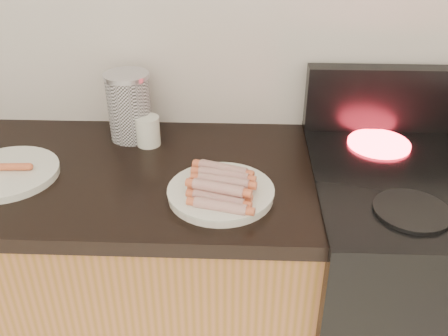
{
  "coord_description": "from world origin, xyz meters",
  "views": [
    {
      "loc": [
        0.21,
        0.53,
        1.6
      ],
      "look_at": [
        0.16,
        1.62,
        0.95
      ],
      "focal_mm": 40.0,
      "sensor_mm": 36.0,
      "label": 1
    }
  ],
  "objects_px": {
    "side_plate": "(7,173)",
    "canister": "(129,106)",
    "stove": "(423,301)",
    "mug": "(148,131)",
    "main_plate": "(221,194)"
  },
  "relations": [
    {
      "from": "side_plate",
      "to": "canister",
      "type": "relative_size",
      "value": 1.34
    },
    {
      "from": "stove",
      "to": "canister",
      "type": "bearing_deg",
      "value": 166.74
    },
    {
      "from": "stove",
      "to": "side_plate",
      "type": "height_order",
      "value": "side_plate"
    },
    {
      "from": "canister",
      "to": "mug",
      "type": "xyz_separation_m",
      "value": [
        0.06,
        -0.05,
        -0.06
      ]
    },
    {
      "from": "side_plate",
      "to": "mug",
      "type": "distance_m",
      "value": 0.4
    },
    {
      "from": "canister",
      "to": "mug",
      "type": "distance_m",
      "value": 0.09
    },
    {
      "from": "side_plate",
      "to": "mug",
      "type": "xyz_separation_m",
      "value": [
        0.35,
        0.2,
        0.03
      ]
    },
    {
      "from": "stove",
      "to": "canister",
      "type": "xyz_separation_m",
      "value": [
        -0.91,
        0.21,
        0.55
      ]
    },
    {
      "from": "side_plate",
      "to": "canister",
      "type": "bearing_deg",
      "value": 40.07
    },
    {
      "from": "stove",
      "to": "main_plate",
      "type": "xyz_separation_m",
      "value": [
        -0.62,
        -0.1,
        0.45
      ]
    },
    {
      "from": "stove",
      "to": "side_plate",
      "type": "relative_size",
      "value": 3.32
    },
    {
      "from": "side_plate",
      "to": "mug",
      "type": "height_order",
      "value": "mug"
    },
    {
      "from": "side_plate",
      "to": "canister",
      "type": "distance_m",
      "value": 0.39
    },
    {
      "from": "canister",
      "to": "side_plate",
      "type": "bearing_deg",
      "value": -139.93
    },
    {
      "from": "main_plate",
      "to": "mug",
      "type": "xyz_separation_m",
      "value": [
        -0.23,
        0.27,
        0.04
      ]
    }
  ]
}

